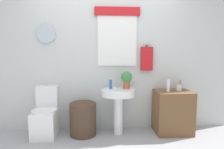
% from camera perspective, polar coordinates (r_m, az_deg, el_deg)
% --- Properties ---
extents(back_wall, '(4.40, 0.18, 2.60)m').
position_cam_1_polar(back_wall, '(3.32, -1.70, 6.13)').
color(back_wall, silver).
rests_on(back_wall, ground_plane).
extents(toilet, '(0.38, 0.51, 0.80)m').
position_cam_1_polar(toilet, '(3.34, -18.98, -11.70)').
color(toilet, white).
rests_on(toilet, ground_plane).
extents(laundry_hamper, '(0.42, 0.42, 0.52)m').
position_cam_1_polar(laundry_hamper, '(3.22, -8.61, -12.92)').
color(laundry_hamper, '#4C3828').
rests_on(laundry_hamper, ground_plane).
extents(pedestal_sink, '(0.55, 0.55, 0.74)m').
position_cam_1_polar(pedestal_sink, '(3.13, 1.86, -7.49)').
color(pedestal_sink, white).
rests_on(pedestal_sink, ground_plane).
extents(faucet, '(0.03, 0.03, 0.10)m').
position_cam_1_polar(faucet, '(3.20, 1.68, -3.14)').
color(faucet, silver).
rests_on(faucet, pedestal_sink).
extents(wooden_cabinet, '(0.59, 0.44, 0.70)m').
position_cam_1_polar(wooden_cabinet, '(3.39, 17.56, -10.55)').
color(wooden_cabinet, brown).
rests_on(wooden_cabinet, ground_plane).
extents(soap_bottle, '(0.05, 0.05, 0.15)m').
position_cam_1_polar(soap_bottle, '(3.12, -0.41, -2.93)').
color(soap_bottle, '#2D6BB7').
rests_on(soap_bottle, pedestal_sink).
extents(potted_plant, '(0.18, 0.18, 0.28)m').
position_cam_1_polar(potted_plant, '(3.14, 4.33, -1.20)').
color(potted_plant, '#AD5B38').
rests_on(potted_plant, pedestal_sink).
extents(lotion_bottle, '(0.05, 0.05, 0.20)m').
position_cam_1_polar(lotion_bottle, '(3.22, 16.39, -3.17)').
color(lotion_bottle, white).
rests_on(lotion_bottle, wooden_cabinet).
extents(toothbrush_cup, '(0.08, 0.08, 0.19)m').
position_cam_1_polar(toothbrush_cup, '(3.36, 19.31, -3.71)').
color(toothbrush_cup, silver).
rests_on(toothbrush_cup, wooden_cabinet).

